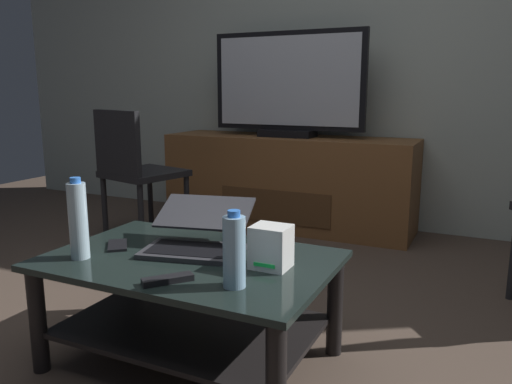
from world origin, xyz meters
TOP-DOWN VIEW (x-y plane):
  - ground_plane at (0.00, 0.00)m, footprint 7.68×7.68m
  - back_wall at (0.00, 2.22)m, footprint 6.40×0.12m
  - coffee_table at (-0.05, -0.04)m, footprint 1.02×0.67m
  - media_cabinet at (-0.44, 1.90)m, footprint 1.82×0.51m
  - television at (-0.44, 1.88)m, footprint 1.12×0.20m
  - side_chair at (-1.16, 1.05)m, footprint 0.53×0.53m
  - laptop at (-0.07, 0.06)m, footprint 0.43×0.44m
  - router_box at (0.26, -0.01)m, footprint 0.13×0.11m
  - water_bottle_near at (0.23, -0.21)m, footprint 0.07×0.07m
  - water_bottle_far at (-0.40, -0.21)m, footprint 0.07×0.07m
  - cell_phone at (-0.37, -0.05)m, footprint 0.14×0.15m
  - tv_remote at (0.02, -0.27)m, footprint 0.14×0.15m

SIDE VIEW (x-z plane):
  - ground_plane at x=0.00m, z-range 0.00..0.00m
  - coffee_table at x=-0.05m, z-range 0.08..0.48m
  - media_cabinet at x=-0.44m, z-range 0.00..0.66m
  - cell_phone at x=-0.37m, z-range 0.41..0.42m
  - tv_remote at x=0.02m, z-range 0.41..0.43m
  - laptop at x=-0.07m, z-range 0.38..0.55m
  - router_box at x=0.26m, z-range 0.41..0.55m
  - side_chair at x=-1.16m, z-range 0.07..0.94m
  - water_bottle_near at x=0.23m, z-range 0.40..0.64m
  - water_bottle_far at x=-0.40m, z-range 0.40..0.69m
  - television at x=-0.44m, z-range 0.65..1.39m
  - back_wall at x=0.00m, z-range 0.00..2.80m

